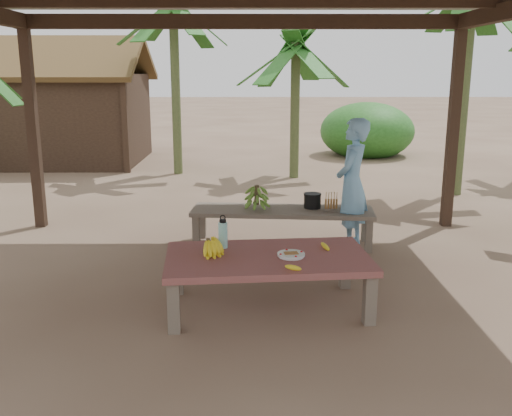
{
  "coord_description": "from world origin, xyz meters",
  "views": [
    {
      "loc": [
        0.11,
        -5.32,
        2.11
      ],
      "look_at": [
        0.15,
        0.05,
        0.8
      ],
      "focal_mm": 40.0,
      "sensor_mm": 36.0,
      "label": 1
    }
  ],
  "objects_px": {
    "bench": "(282,214)",
    "woman": "(352,184)",
    "cooking_pot": "(312,201)",
    "ripe_banana_bunch": "(208,246)",
    "work_table": "(268,262)",
    "water_flask": "(223,234)",
    "plate": "(291,255)"
  },
  "relations": [
    {
      "from": "bench",
      "to": "woman",
      "type": "height_order",
      "value": "woman"
    },
    {
      "from": "cooking_pot",
      "to": "ripe_banana_bunch",
      "type": "bearing_deg",
      "value": -120.01
    },
    {
      "from": "work_table",
      "to": "woman",
      "type": "relative_size",
      "value": 1.2
    },
    {
      "from": "water_flask",
      "to": "woman",
      "type": "xyz_separation_m",
      "value": [
        1.46,
        1.6,
        0.15
      ]
    },
    {
      "from": "bench",
      "to": "cooking_pot",
      "type": "relative_size",
      "value": 10.9
    },
    {
      "from": "cooking_pot",
      "to": "woman",
      "type": "distance_m",
      "value": 0.54
    },
    {
      "from": "work_table",
      "to": "bench",
      "type": "relative_size",
      "value": 0.84
    },
    {
      "from": "woman",
      "to": "cooking_pot",
      "type": "bearing_deg",
      "value": -83.1
    },
    {
      "from": "ripe_banana_bunch",
      "to": "woman",
      "type": "height_order",
      "value": "woman"
    },
    {
      "from": "work_table",
      "to": "bench",
      "type": "bearing_deg",
      "value": 78.11
    },
    {
      "from": "work_table",
      "to": "woman",
      "type": "height_order",
      "value": "woman"
    },
    {
      "from": "water_flask",
      "to": "plate",
      "type": "bearing_deg",
      "value": -23.99
    },
    {
      "from": "bench",
      "to": "plate",
      "type": "distance_m",
      "value": 1.97
    },
    {
      "from": "ripe_banana_bunch",
      "to": "plate",
      "type": "xyz_separation_m",
      "value": [
        0.73,
        -0.06,
        -0.07
      ]
    },
    {
      "from": "water_flask",
      "to": "cooking_pot",
      "type": "xyz_separation_m",
      "value": [
        1.01,
        1.75,
        -0.09
      ]
    },
    {
      "from": "water_flask",
      "to": "cooking_pot",
      "type": "bearing_deg",
      "value": 60.02
    },
    {
      "from": "bench",
      "to": "plate",
      "type": "xyz_separation_m",
      "value": [
        -0.03,
        -1.97,
        0.12
      ]
    },
    {
      "from": "plate",
      "to": "woman",
      "type": "distance_m",
      "value": 2.07
    },
    {
      "from": "ripe_banana_bunch",
      "to": "bench",
      "type": "bearing_deg",
      "value": 68.18
    },
    {
      "from": "bench",
      "to": "cooking_pot",
      "type": "height_order",
      "value": "cooking_pot"
    },
    {
      "from": "plate",
      "to": "woman",
      "type": "xyz_separation_m",
      "value": [
        0.85,
        1.87,
        0.26
      ]
    },
    {
      "from": "cooking_pot",
      "to": "woman",
      "type": "xyz_separation_m",
      "value": [
        0.45,
        -0.16,
        0.24
      ]
    },
    {
      "from": "bench",
      "to": "woman",
      "type": "relative_size",
      "value": 1.44
    },
    {
      "from": "plate",
      "to": "cooking_pot",
      "type": "relative_size",
      "value": 1.19
    },
    {
      "from": "ripe_banana_bunch",
      "to": "water_flask",
      "type": "xyz_separation_m",
      "value": [
        0.12,
        0.21,
        0.05
      ]
    },
    {
      "from": "ripe_banana_bunch",
      "to": "cooking_pot",
      "type": "xyz_separation_m",
      "value": [
        1.13,
        1.96,
        -0.05
      ]
    },
    {
      "from": "bench",
      "to": "woman",
      "type": "bearing_deg",
      "value": -1.79
    },
    {
      "from": "work_table",
      "to": "ripe_banana_bunch",
      "type": "distance_m",
      "value": 0.55
    },
    {
      "from": "bench",
      "to": "ripe_banana_bunch",
      "type": "height_order",
      "value": "ripe_banana_bunch"
    },
    {
      "from": "bench",
      "to": "plate",
      "type": "bearing_deg",
      "value": -85.82
    },
    {
      "from": "ripe_banana_bunch",
      "to": "water_flask",
      "type": "distance_m",
      "value": 0.25
    },
    {
      "from": "cooking_pot",
      "to": "work_table",
      "type": "bearing_deg",
      "value": -106.93
    }
  ]
}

